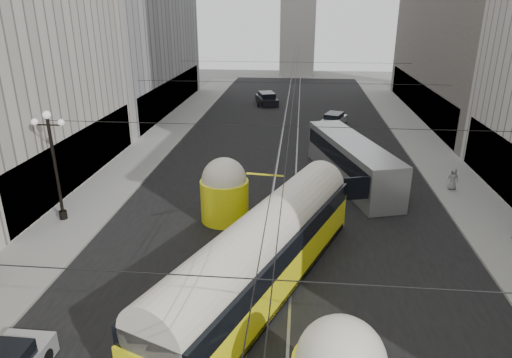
# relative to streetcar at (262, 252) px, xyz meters

# --- Properties ---
(road) EXTENTS (20.00, 85.00, 0.02)m
(road) POSITION_rel_streetcar_xyz_m (0.50, 20.22, -1.88)
(road) COLOR black
(road) RESTS_ON ground
(sidewalk_left) EXTENTS (4.00, 72.00, 0.15)m
(sidewalk_left) POSITION_rel_streetcar_xyz_m (-11.50, 23.72, -1.80)
(sidewalk_left) COLOR gray
(sidewalk_left) RESTS_ON ground
(sidewalk_right) EXTENTS (4.00, 72.00, 0.15)m
(sidewalk_right) POSITION_rel_streetcar_xyz_m (12.50, 23.72, -1.80)
(sidewalk_right) COLOR gray
(sidewalk_right) RESTS_ON ground
(rail_left) EXTENTS (0.12, 85.00, 0.04)m
(rail_left) POSITION_rel_streetcar_xyz_m (-0.25, 20.22, -1.88)
(rail_left) COLOR gray
(rail_left) RESTS_ON ground
(rail_right) EXTENTS (0.12, 85.00, 0.04)m
(rail_right) POSITION_rel_streetcar_xyz_m (1.25, 20.22, -1.88)
(rail_right) COLOR gray
(rail_right) RESTS_ON ground
(lamppost_left_mid) EXTENTS (1.86, 0.44, 6.37)m
(lamppost_left_mid) POSITION_rel_streetcar_xyz_m (-12.10, 5.72, 1.87)
(lamppost_left_mid) COLOR black
(lamppost_left_mid) RESTS_ON sidewalk_left
(catenary) EXTENTS (25.00, 72.00, 0.23)m
(catenary) POSITION_rel_streetcar_xyz_m (0.62, 19.21, 4.01)
(catenary) COLOR black
(catenary) RESTS_ON ground
(streetcar) EXTENTS (8.31, 16.42, 3.84)m
(streetcar) POSITION_rel_streetcar_xyz_m (0.00, 0.00, 0.00)
(streetcar) COLOR #FFFA16
(streetcar) RESTS_ON ground
(city_bus) EXTENTS (5.80, 12.31, 3.02)m
(city_bus) POSITION_rel_streetcar_xyz_m (5.10, 13.77, -0.22)
(city_bus) COLOR #A4A8AA
(city_bus) RESTS_ON ground
(sedan_white_far) EXTENTS (3.09, 4.55, 1.33)m
(sedan_white_far) POSITION_rel_streetcar_xyz_m (4.92, 30.00, -1.27)
(sedan_white_far) COLOR silver
(sedan_white_far) RESTS_ON ground
(sedan_dark_far) EXTENTS (3.30, 5.19, 1.52)m
(sedan_dark_far) POSITION_rel_streetcar_xyz_m (-2.85, 40.19, -1.18)
(sedan_dark_far) COLOR black
(sedan_dark_far) RESTS_ON ground
(pedestrian_sidewalk_right) EXTENTS (0.74, 0.45, 1.51)m
(pedestrian_sidewalk_right) POSITION_rel_streetcar_xyz_m (11.75, 12.59, -0.97)
(pedestrian_sidewalk_right) COLOR gray
(pedestrian_sidewalk_right) RESTS_ON sidewalk_right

